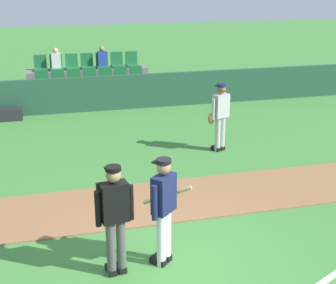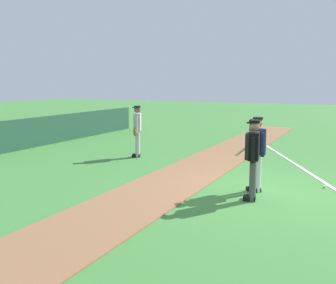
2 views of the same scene
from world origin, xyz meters
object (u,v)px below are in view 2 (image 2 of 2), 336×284
batter_navy_jersey (257,151)px  runner_grey_jersey (137,129)px  baseball (324,186)px  umpire_home_plate (253,155)px

batter_navy_jersey → runner_grey_jersey: 5.41m
batter_navy_jersey → baseball: 2.01m
baseball → umpire_home_plate: bearing=142.8°
umpire_home_plate → baseball: umpire_home_plate is taller
umpire_home_plate → runner_grey_jersey: 5.90m
umpire_home_plate → baseball: 2.45m
runner_grey_jersey → baseball: 6.44m
batter_navy_jersey → baseball: size_ratio=23.78×
batter_navy_jersey → runner_grey_jersey: size_ratio=1.00×
runner_grey_jersey → baseball: (-1.65, -6.15, -0.93)m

